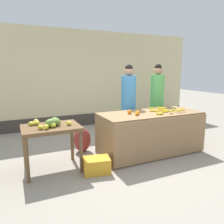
{
  "coord_description": "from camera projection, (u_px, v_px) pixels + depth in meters",
  "views": [
    {
      "loc": [
        -2.04,
        -3.67,
        1.72
      ],
      "look_at": [
        -0.28,
        0.15,
        0.91
      ],
      "focal_mm": 34.88,
      "sensor_mm": 36.0,
      "label": 1
    }
  ],
  "objects": [
    {
      "name": "mango_papaya_pile",
      "position": [
        50.0,
        123.0,
        3.67
      ],
      "size": [
        0.71,
        0.57,
        0.14
      ],
      "color": "yellow",
      "rests_on": "side_table_wooden"
    },
    {
      "name": "ground_plane",
      "position": [
        127.0,
        156.0,
        4.44
      ],
      "size": [
        24.0,
        24.0,
        0.0
      ],
      "primitive_type": "plane",
      "color": "gray"
    },
    {
      "name": "vendor_woman_blue_shirt",
      "position": [
        128.0,
        105.0,
        5.05
      ],
      "size": [
        0.34,
        0.34,
        1.85
      ],
      "color": "#33333D",
      "rests_on": "ground"
    },
    {
      "name": "market_wall_back",
      "position": [
        83.0,
        80.0,
        6.74
      ],
      "size": [
        7.62,
        0.23,
        2.9
      ],
      "color": "beige",
      "rests_on": "ground"
    },
    {
      "name": "orange_pile",
      "position": [
        134.0,
        113.0,
        4.28
      ],
      "size": [
        0.21,
        0.27,
        0.09
      ],
      "color": "orange",
      "rests_on": "fruit_stall_counter"
    },
    {
      "name": "produce_crate",
      "position": [
        97.0,
        165.0,
        3.69
      ],
      "size": [
        0.49,
        0.4,
        0.26
      ],
      "primitive_type": "cube",
      "rotation": [
        0.0,
        0.0,
        -0.19
      ],
      "color": "gold",
      "rests_on": "ground"
    },
    {
      "name": "produce_sack",
      "position": [
        82.0,
        140.0,
        4.63
      ],
      "size": [
        0.39,
        0.34,
        0.53
      ],
      "primitive_type": "ellipsoid",
      "rotation": [
        0.0,
        0.0,
        3.02
      ],
      "color": "maroon",
      "rests_on": "ground"
    },
    {
      "name": "fruit_stall_counter",
      "position": [
        150.0,
        133.0,
        4.56
      ],
      "size": [
        2.12,
        0.93,
        0.86
      ],
      "color": "olive",
      "rests_on": "ground"
    },
    {
      "name": "vendor_woman_green_shirt",
      "position": [
        157.0,
        102.0,
        5.46
      ],
      "size": [
        0.34,
        0.34,
        1.87
      ],
      "color": "#33333D",
      "rests_on": "ground"
    },
    {
      "name": "side_table_wooden",
      "position": [
        51.0,
        132.0,
        3.7
      ],
      "size": [
        0.95,
        0.7,
        0.79
      ],
      "color": "brown",
      "rests_on": "ground"
    },
    {
      "name": "banana_bunch_pile",
      "position": [
        164.0,
        110.0,
        4.6
      ],
      "size": [
        0.7,
        0.7,
        0.07
      ],
      "color": "gold",
      "rests_on": "fruit_stall_counter"
    }
  ]
}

